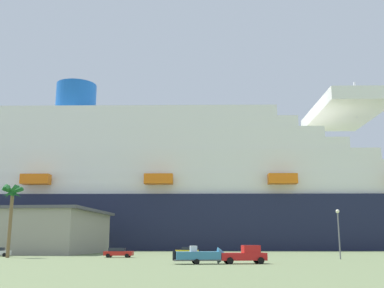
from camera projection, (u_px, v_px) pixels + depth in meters
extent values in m
plane|color=#66754C|center=(229.00, 254.00, 95.37)|extent=(600.00, 600.00, 0.00)
cube|color=#191E38|center=(163.00, 224.00, 145.79)|extent=(199.14, 42.48, 15.63)
cube|color=white|center=(164.00, 194.00, 147.74)|extent=(175.29, 38.85, 3.37)
cube|color=white|center=(151.00, 184.00, 148.49)|extent=(166.00, 38.06, 3.37)
cube|color=white|center=(139.00, 173.00, 149.23)|extent=(157.96, 37.17, 3.37)
cube|color=white|center=(127.00, 163.00, 149.98)|extent=(152.54, 36.80, 3.37)
cube|color=white|center=(116.00, 153.00, 150.73)|extent=(143.23, 35.57, 3.37)
cube|color=white|center=(104.00, 143.00, 151.47)|extent=(137.06, 34.83, 3.37)
cube|color=white|center=(92.00, 133.00, 152.22)|extent=(129.93, 33.83, 3.37)
cube|color=white|center=(81.00, 123.00, 152.97)|extent=(125.64, 33.14, 3.37)
cube|color=white|center=(344.00, 111.00, 152.50)|extent=(21.01, 40.81, 4.00)
cylinder|color=#1959B2|center=(76.00, 102.00, 154.52)|extent=(13.56, 13.56, 11.51)
cylinder|color=silver|center=(356.00, 100.00, 153.26)|extent=(0.80, 0.80, 12.00)
cube|color=orange|center=(36.00, 179.00, 130.10)|extent=(8.09, 3.44, 2.80)
cube|color=orange|center=(159.00, 179.00, 129.61)|extent=(8.09, 3.44, 2.80)
cube|color=orange|center=(283.00, 179.00, 129.12)|extent=(8.09, 3.44, 2.80)
cube|color=red|center=(243.00, 257.00, 56.08)|extent=(5.85, 2.89, 0.90)
cube|color=red|center=(251.00, 249.00, 56.38)|extent=(2.29, 2.15, 0.90)
cube|color=#26333F|center=(256.00, 250.00, 56.44)|extent=(0.37, 1.67, 0.63)
cylinder|color=black|center=(257.00, 260.00, 57.19)|extent=(0.84, 0.41, 0.80)
cylinder|color=black|center=(261.00, 261.00, 55.24)|extent=(0.84, 0.41, 0.80)
cylinder|color=black|center=(227.00, 260.00, 56.75)|extent=(0.84, 0.41, 0.80)
cylinder|color=black|center=(230.00, 261.00, 54.80)|extent=(0.84, 0.41, 0.80)
cube|color=#595960|center=(198.00, 260.00, 55.35)|extent=(6.06, 2.89, 0.16)
cube|color=#595960|center=(226.00, 260.00, 55.75)|extent=(1.90, 0.43, 0.10)
cylinder|color=black|center=(194.00, 261.00, 56.35)|extent=(0.67, 0.32, 0.64)
cylinder|color=black|center=(197.00, 262.00, 54.23)|extent=(0.67, 0.32, 0.64)
cube|color=teal|center=(198.00, 255.00, 55.46)|extent=(5.58, 3.02, 0.90)
cone|color=teal|center=(223.00, 255.00, 55.82)|extent=(1.51, 2.13, 1.96)
cube|color=silver|center=(193.00, 249.00, 55.56)|extent=(0.95, 1.12, 0.70)
cube|color=black|center=(174.00, 256.00, 55.12)|extent=(0.44, 0.55, 1.10)
cylinder|color=brown|center=(10.00, 225.00, 76.77)|extent=(0.57, 0.57, 10.60)
cone|color=#195923|center=(15.00, 192.00, 77.91)|extent=(1.05, 3.13, 2.70)
cone|color=#195923|center=(15.00, 193.00, 78.09)|extent=(2.48, 3.19, 2.06)
cone|color=#195923|center=(14.00, 193.00, 78.24)|extent=(3.37, 1.79, 2.21)
cone|color=#195923|center=(12.00, 193.00, 78.21)|extent=(3.16, 2.57, 1.97)
cone|color=#195923|center=(11.00, 193.00, 77.98)|extent=(1.35, 3.21, 2.61)
cone|color=#195923|center=(10.00, 192.00, 77.84)|extent=(1.20, 3.41, 2.17)
cone|color=#195923|center=(10.00, 192.00, 77.56)|extent=(3.11, 2.34, 2.41)
cone|color=#195923|center=(12.00, 192.00, 77.50)|extent=(3.44, 1.72, 2.00)
cone|color=#195923|center=(14.00, 192.00, 77.65)|extent=(2.46, 3.21, 2.02)
sphere|color=#195923|center=(13.00, 193.00, 77.86)|extent=(1.10, 1.10, 1.10)
cylinder|color=slate|center=(339.00, 236.00, 69.98)|extent=(0.20, 0.20, 6.90)
sphere|color=#F9F2CC|center=(337.00, 211.00, 70.74)|extent=(0.56, 0.56, 0.56)
cylinder|color=black|center=(7.00, 255.00, 82.14)|extent=(0.69, 0.33, 0.66)
cylinder|color=black|center=(4.00, 255.00, 80.32)|extent=(0.69, 0.33, 0.66)
cube|color=yellow|center=(187.00, 252.00, 86.92)|extent=(4.48, 2.08, 0.70)
cube|color=#1E232D|center=(188.00, 248.00, 87.06)|extent=(2.55, 1.77, 0.55)
cylinder|color=black|center=(179.00, 254.00, 85.95)|extent=(0.67, 0.26, 0.66)
cylinder|color=black|center=(179.00, 254.00, 87.70)|extent=(0.67, 0.26, 0.66)
cylinder|color=black|center=(195.00, 254.00, 86.01)|extent=(0.67, 0.26, 0.66)
cylinder|color=black|center=(194.00, 254.00, 87.76)|extent=(0.67, 0.26, 0.66)
cube|color=red|center=(119.00, 253.00, 76.80)|extent=(4.82, 1.88, 0.70)
cube|color=#1E232D|center=(117.00, 249.00, 76.94)|extent=(2.71, 1.66, 0.55)
cylinder|color=black|center=(129.00, 255.00, 77.49)|extent=(0.66, 0.23, 0.66)
cylinder|color=black|center=(127.00, 256.00, 75.76)|extent=(0.66, 0.23, 0.66)
cylinder|color=black|center=(110.00, 255.00, 77.69)|extent=(0.66, 0.23, 0.66)
cylinder|color=black|center=(108.00, 256.00, 75.96)|extent=(0.66, 0.23, 0.66)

